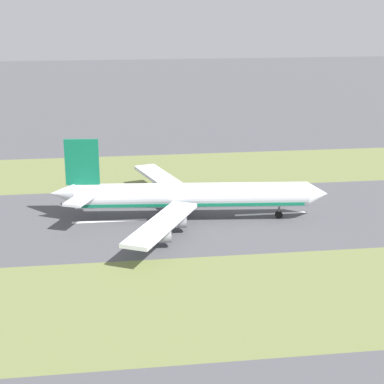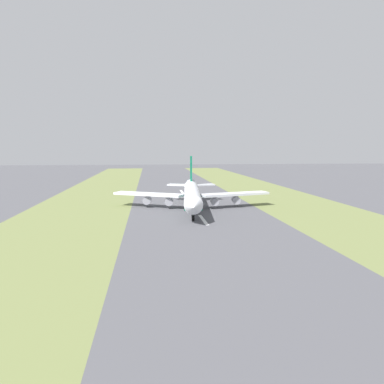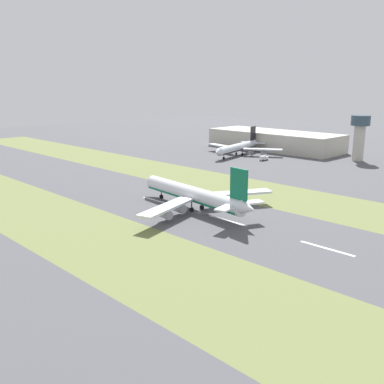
% 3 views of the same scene
% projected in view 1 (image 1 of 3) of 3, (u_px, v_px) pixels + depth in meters
% --- Properties ---
extents(ground_plane, '(800.00, 800.00, 0.00)m').
position_uv_depth(ground_plane, '(169.00, 218.00, 157.06)').
color(ground_plane, '#4C4C51').
extents(grass_median_west, '(40.00, 600.00, 0.01)m').
position_uv_depth(grass_median_west, '(154.00, 170.00, 199.65)').
color(grass_median_west, olive).
rests_on(grass_median_west, ground).
extents(grass_median_east, '(40.00, 600.00, 0.01)m').
position_uv_depth(grass_median_east, '(194.00, 302.00, 114.47)').
color(grass_median_east, olive).
rests_on(grass_median_east, ground).
extents(centreline_dash_mid, '(1.20, 18.00, 0.01)m').
position_uv_depth(centreline_dash_mid, '(109.00, 221.00, 155.20)').
color(centreline_dash_mid, silver).
rests_on(centreline_dash_mid, ground).
extents(centreline_dash_far, '(1.20, 18.00, 0.01)m').
position_uv_depth(centreline_dash_far, '(270.00, 214.00, 160.36)').
color(centreline_dash_far, silver).
rests_on(centreline_dash_far, ground).
extents(airplane_main_jet, '(63.82, 67.21, 20.20)m').
position_uv_depth(airplane_main_jet, '(184.00, 196.00, 154.54)').
color(airplane_main_jet, silver).
rests_on(airplane_main_jet, ground).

